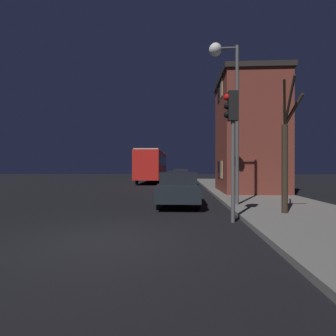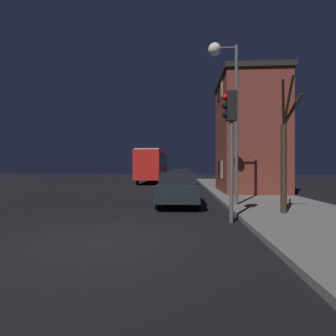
% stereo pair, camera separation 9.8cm
% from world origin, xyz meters
% --- Properties ---
extents(ground_plane, '(120.00, 120.00, 0.00)m').
position_xyz_m(ground_plane, '(0.00, 0.00, 0.00)').
color(ground_plane, black).
extents(brick_building, '(3.92, 5.25, 7.39)m').
position_xyz_m(brick_building, '(6.19, 11.28, 3.85)').
color(brick_building, brown).
rests_on(brick_building, sidewalk).
extents(streetlamp, '(1.24, 0.53, 6.72)m').
position_xyz_m(streetlamp, '(3.66, 5.09, 5.18)').
color(streetlamp, '#4C4C4C').
rests_on(streetlamp, sidewalk).
extents(traffic_light, '(0.43, 0.24, 4.00)m').
position_xyz_m(traffic_light, '(3.37, 2.17, 2.88)').
color(traffic_light, '#4C4C4C').
rests_on(traffic_light, ground).
extents(bare_tree, '(0.77, 2.12, 4.32)m').
position_xyz_m(bare_tree, '(5.33, 3.07, 2.13)').
color(bare_tree, '#2D2319').
rests_on(bare_tree, sidewalk).
extents(bus, '(2.47, 11.69, 3.48)m').
position_xyz_m(bus, '(-1.50, 23.81, 2.08)').
color(bus, red).
rests_on(bus, ground).
extents(car_near_lane, '(1.73, 4.66, 1.47)m').
position_xyz_m(car_near_lane, '(1.70, 5.92, 0.77)').
color(car_near_lane, black).
rests_on(car_near_lane, ground).
extents(car_mid_lane, '(1.71, 3.82, 1.40)m').
position_xyz_m(car_mid_lane, '(1.48, 15.45, 0.72)').
color(car_mid_lane, olive).
rests_on(car_mid_lane, ground).
extents(car_far_lane, '(1.73, 4.50, 1.53)m').
position_xyz_m(car_far_lane, '(1.73, 22.65, 0.81)').
color(car_far_lane, '#B7BABF').
rests_on(car_far_lane, ground).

